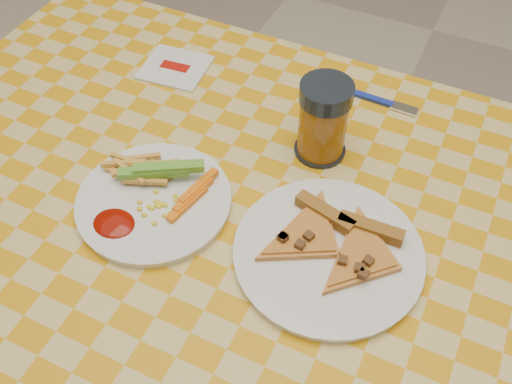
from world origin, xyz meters
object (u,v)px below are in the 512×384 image
at_px(drink_glass, 323,121).
at_px(table, 252,259).
at_px(plate_left, 154,202).
at_px(plate_right, 328,254).

bearing_deg(drink_glass, table, -99.11).
bearing_deg(table, plate_left, -172.57).
bearing_deg(plate_right, plate_left, -174.86).
xyz_separation_m(plate_left, drink_glass, (0.18, 0.21, 0.06)).
xyz_separation_m(plate_right, drink_glass, (-0.08, 0.19, 0.06)).
bearing_deg(drink_glass, plate_left, -130.71).
relative_size(table, plate_right, 4.99).
relative_size(plate_left, drink_glass, 1.68).
bearing_deg(plate_right, table, -177.88).
relative_size(plate_left, plate_right, 0.87).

